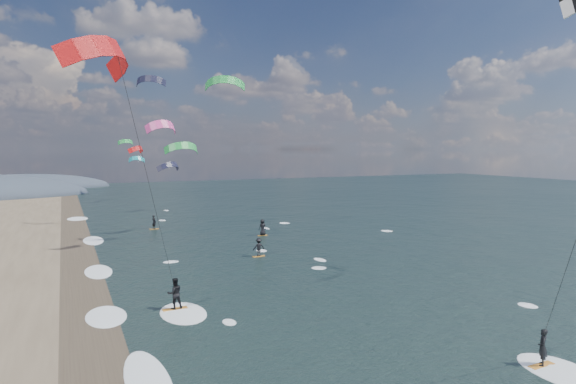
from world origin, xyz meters
name	(u,v)px	position (x,y,z in m)	size (l,w,h in m)	color
wet_sand_strip	(94,353)	(-12.00, 10.00, 0.00)	(3.00, 240.00, 0.00)	#382D23
kitesurfer_near_b	(139,142)	(-9.67, 10.17, 9.84)	(6.97, 9.48, 14.78)	#C47722
far_kitesurfers	(238,234)	(3.06, 32.63, 0.87)	(11.25, 19.73, 1.82)	#C47722
bg_kite_field	(161,134)	(-0.58, 54.33, 11.65)	(10.15, 62.10, 12.00)	green
shoreline_surf	(112,317)	(-10.80, 14.75, 0.00)	(2.40, 79.40, 0.11)	white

